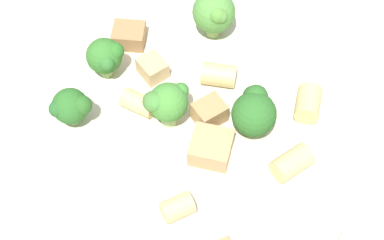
{
  "coord_description": "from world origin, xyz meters",
  "views": [
    {
      "loc": [
        -0.21,
        0.13,
        0.43
      ],
      "look_at": [
        0.0,
        0.0,
        0.05
      ],
      "focal_mm": 60.0,
      "sensor_mm": 36.0,
      "label": 1
    }
  ],
  "objects": [
    {
      "name": "broccoli_floret_4",
      "position": [
        0.01,
        0.01,
        0.06
      ],
      "size": [
        0.03,
        0.03,
        0.04
      ],
      "color": "#9EC175",
      "rests_on": "pasta_bowl"
    },
    {
      "name": "pasta_bowl",
      "position": [
        0.0,
        0.0,
        0.02
      ],
      "size": [
        0.25,
        0.25,
        0.04
      ],
      "color": "silver",
      "rests_on": "ground_plane"
    },
    {
      "name": "rigatoni_3",
      "position": [
        -0.05,
        0.04,
        0.05
      ],
      "size": [
        0.02,
        0.02,
        0.02
      ],
      "primitive_type": "cylinder",
      "rotation": [
        1.57,
        0.0,
        3.05
      ],
      "color": "#E0C67F",
      "rests_on": "pasta_bowl"
    },
    {
      "name": "rigatoni_0",
      "position": [
        0.02,
        -0.04,
        0.05
      ],
      "size": [
        0.03,
        0.03,
        0.02
      ],
      "primitive_type": "cylinder",
      "rotation": [
        1.57,
        0.0,
        2.42
      ],
      "color": "#E0C67F",
      "rests_on": "pasta_bowl"
    },
    {
      "name": "chicken_chunk_0",
      "position": [
        0.09,
        0.0,
        0.05
      ],
      "size": [
        0.03,
        0.03,
        0.02
      ],
      "primitive_type": "cube",
      "rotation": [
        0.0,
        0.0,
        0.92
      ],
      "color": "#A87A4C",
      "rests_on": "pasta_bowl"
    },
    {
      "name": "broccoli_floret_3",
      "position": [
        0.07,
        0.03,
        0.06
      ],
      "size": [
        0.03,
        0.03,
        0.03
      ],
      "color": "#93B766",
      "rests_on": "pasta_bowl"
    },
    {
      "name": "chicken_chunk_3",
      "position": [
        -0.0,
        -0.01,
        0.05
      ],
      "size": [
        0.02,
        0.02,
        0.02
      ],
      "primitive_type": "cube",
      "rotation": [
        0.0,
        0.0,
        1.6
      ],
      "color": "tan",
      "rests_on": "pasta_bowl"
    },
    {
      "name": "rigatoni_2",
      "position": [
        0.03,
        0.02,
        0.05
      ],
      "size": [
        0.03,
        0.03,
        0.01
      ],
      "primitive_type": "cylinder",
      "rotation": [
        1.57,
        0.0,
        2.1
      ],
      "color": "#E0C67F",
      "rests_on": "pasta_bowl"
    },
    {
      "name": "chicken_chunk_1",
      "position": [
        0.06,
        -0.0,
        0.05
      ],
      "size": [
        0.02,
        0.02,
        0.01
      ],
      "primitive_type": "cube",
      "rotation": [
        0.0,
        0.0,
        0.07
      ],
      "color": "tan",
      "rests_on": "pasta_bowl"
    },
    {
      "name": "broccoli_floret_0",
      "position": [
        -0.02,
        -0.04,
        0.06
      ],
      "size": [
        0.03,
        0.03,
        0.04
      ],
      "color": "#84AD60",
      "rests_on": "pasta_bowl"
    },
    {
      "name": "broccoli_floret_1",
      "position": [
        0.05,
        0.07,
        0.06
      ],
      "size": [
        0.03,
        0.03,
        0.03
      ],
      "color": "#9EC175",
      "rests_on": "pasta_bowl"
    },
    {
      "name": "broccoli_floret_2",
      "position": [
        0.07,
        -0.06,
        0.06
      ],
      "size": [
        0.03,
        0.03,
        0.04
      ],
      "color": "#93B766",
      "rests_on": "pasta_bowl"
    },
    {
      "name": "rigatoni_1",
      "position": [
        -0.06,
        -0.04,
        0.05
      ],
      "size": [
        0.02,
        0.03,
        0.02
      ],
      "primitive_type": "cylinder",
      "rotation": [
        1.57,
        0.0,
        0.06
      ],
      "color": "#E0C67F",
      "rests_on": "pasta_bowl"
    },
    {
      "name": "chicken_chunk_4",
      "position": [
        -0.03,
        0.0,
        0.05
      ],
      "size": [
        0.04,
        0.04,
        0.02
      ],
      "primitive_type": "cube",
      "rotation": [
        0.0,
        0.0,
        0.77
      ],
      "color": "tan",
      "rests_on": "pasta_bowl"
    },
    {
      "name": "ground_plane",
      "position": [
        0.0,
        0.0,
        0.0
      ],
      "size": [
        2.0,
        2.0,
        0.0
      ],
      "primitive_type": "plane",
      "color": "#BCB29E"
    },
    {
      "name": "rigatoni_4",
      "position": [
        -0.03,
        -0.08,
        0.05
      ],
      "size": [
        0.03,
        0.03,
        0.02
      ],
      "primitive_type": "cylinder",
      "rotation": [
        1.57,
        0.0,
        0.79
      ],
      "color": "#E0C67F",
      "rests_on": "pasta_bowl"
    }
  ]
}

